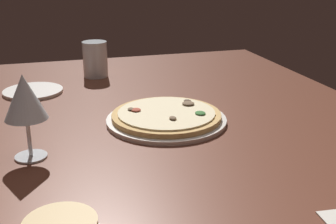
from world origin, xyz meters
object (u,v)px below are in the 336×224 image
Objects in this scene: pizza_main at (166,117)px; water_glass at (95,61)px; wine_glass_far at (25,99)px; side_plate at (33,91)px.

pizza_main is 47.89cm from water_glass.
wine_glass_far reaches higher than pizza_main.
water_glass is at bearing 12.75° from pizza_main.
water_glass is at bearing -56.49° from side_plate.
water_glass reaches higher than side_plate.
wine_glass_far is at bearing 160.51° from water_glass.
side_plate is at bearing 123.51° from water_glass.
water_glass is (46.56, 10.54, 3.82)cm from pizza_main.
side_plate is at bearing 42.29° from pizza_main.
pizza_main is 34.76cm from wine_glass_far.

